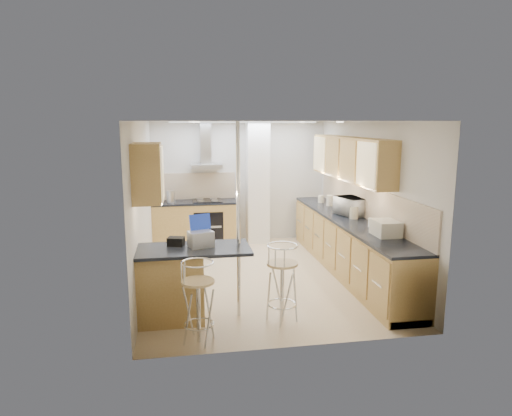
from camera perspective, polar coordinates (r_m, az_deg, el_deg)
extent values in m
plane|color=#D8B290|center=(7.55, 0.43, -8.56)|extent=(4.80, 4.80, 0.00)
cube|color=silver|center=(9.57, -2.08, 3.27)|extent=(3.60, 0.04, 2.50)
cube|color=silver|center=(4.94, 5.36, -3.88)|extent=(3.60, 0.04, 2.50)
cube|color=silver|center=(7.14, -13.92, 0.40)|extent=(0.04, 4.80, 2.50)
cube|color=silver|center=(7.75, 13.67, 1.20)|extent=(0.04, 4.80, 2.50)
cube|color=white|center=(7.12, 0.46, 10.79)|extent=(3.60, 4.80, 0.02)
cube|color=#AE8745|center=(7.98, 11.61, 6.11)|extent=(0.34, 3.00, 0.72)
cube|color=#AE8745|center=(5.71, -13.45, 4.28)|extent=(0.34, 0.62, 0.72)
cube|color=beige|center=(7.75, 13.55, 0.69)|extent=(0.03, 4.40, 0.56)
cube|color=beige|center=(9.49, -7.76, 2.68)|extent=(1.70, 0.03, 0.56)
cube|color=white|center=(9.43, 0.19, 3.16)|extent=(0.45, 0.40, 2.50)
cube|color=#B9BBBE|center=(9.22, -6.22, 5.24)|extent=(0.62, 0.48, 0.08)
cube|color=#B9BBBE|center=(9.33, -6.33, 8.01)|extent=(0.22, 0.20, 0.88)
cylinder|color=silver|center=(5.74, -2.22, -1.76)|extent=(0.05, 0.05, 2.50)
cube|color=black|center=(9.05, -5.93, -2.37)|extent=(0.58, 0.02, 0.58)
cube|color=black|center=(9.26, -6.12, 0.92)|extent=(0.58, 0.50, 0.02)
cube|color=tan|center=(8.90, -1.61, 10.68)|extent=(2.80, 0.35, 0.02)
cube|color=#AE8745|center=(7.81, 11.38, -4.73)|extent=(0.60, 4.40, 0.88)
cube|color=black|center=(7.70, 11.51, -1.42)|extent=(0.63, 4.40, 0.04)
cube|color=#AE8745|center=(9.34, -7.59, -2.05)|extent=(1.70, 0.60, 0.88)
cube|color=black|center=(9.25, -7.66, 0.73)|extent=(1.70, 0.63, 0.04)
cube|color=#AE8745|center=(5.92, -7.96, -9.53)|extent=(1.35, 0.62, 0.90)
cube|color=black|center=(5.78, -8.08, -5.16)|extent=(1.47, 0.72, 0.04)
imported|color=white|center=(7.93, 11.87, 0.20)|extent=(0.53, 0.65, 0.31)
cube|color=#AAAEB3|center=(5.79, -6.92, -3.87)|extent=(0.34, 0.30, 0.20)
cube|color=black|center=(5.90, -9.97, -4.14)|extent=(0.23, 0.20, 0.11)
cylinder|color=beige|center=(8.78, 9.18, 0.94)|extent=(0.14, 0.14, 0.20)
cylinder|color=beige|center=(9.08, 8.10, 1.12)|extent=(0.15, 0.15, 0.15)
cylinder|color=#B7B092|center=(7.67, 12.13, -0.56)|extent=(0.16, 0.16, 0.20)
cylinder|color=white|center=(7.14, 14.24, -1.77)|extent=(0.13, 0.13, 0.13)
cube|color=beige|center=(6.64, 15.92, -2.43)|extent=(0.32, 0.41, 0.22)
cylinder|color=#B9BBBE|center=(9.15, -10.61, 1.41)|extent=(0.16, 0.16, 0.24)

